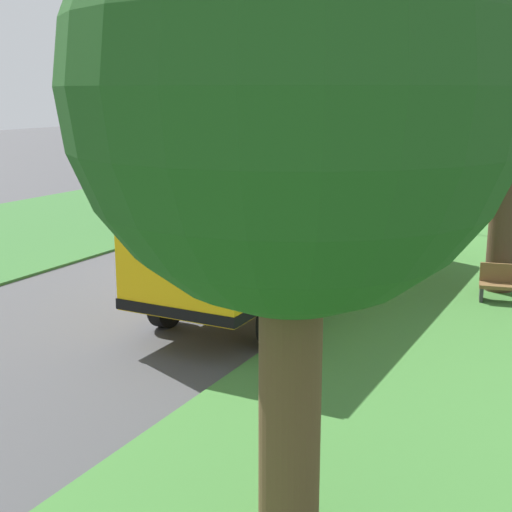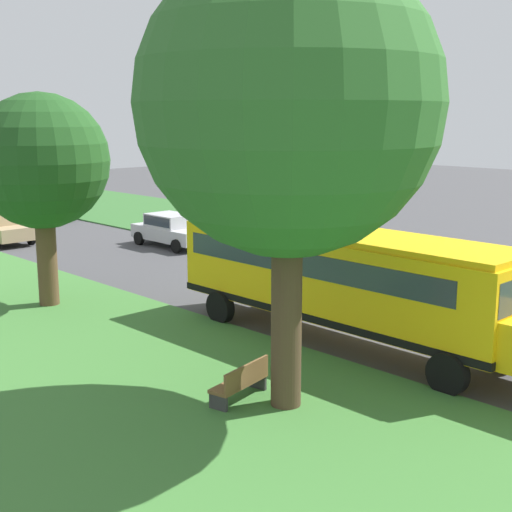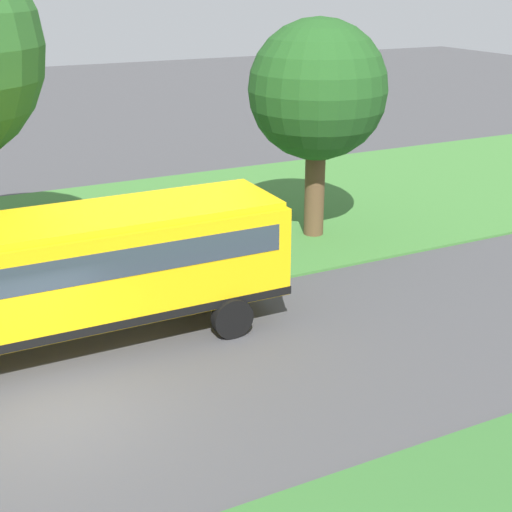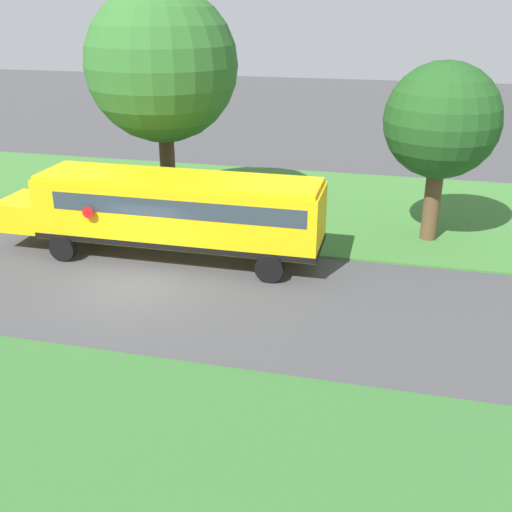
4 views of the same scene
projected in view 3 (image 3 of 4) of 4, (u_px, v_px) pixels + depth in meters
ground_plane at (60, 415)px, 14.11m from camera, size 120.00×120.00×0.00m
school_bus at (47, 273)px, 15.90m from camera, size 2.85×12.42×3.16m
oak_tree_roadside_mid at (319, 93)px, 22.06m from camera, size 4.37×4.37×7.01m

